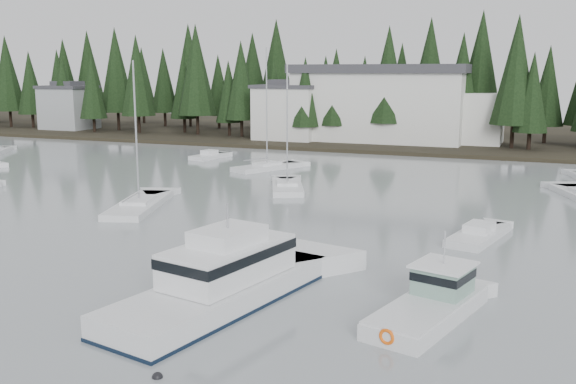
# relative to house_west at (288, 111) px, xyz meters

# --- Properties ---
(far_shore_land) EXTENTS (240.00, 54.00, 1.00)m
(far_shore_land) POSITION_rel_house_west_xyz_m (18.00, 18.00, -4.65)
(far_shore_land) COLOR black
(far_shore_land) RESTS_ON ground
(conifer_treeline) EXTENTS (200.00, 22.00, 20.00)m
(conifer_treeline) POSITION_rel_house_west_xyz_m (18.00, 7.00, -4.65)
(conifer_treeline) COLOR black
(conifer_treeline) RESTS_ON ground
(house_west) EXTENTS (9.54, 7.42, 8.75)m
(house_west) POSITION_rel_house_west_xyz_m (0.00, 0.00, 0.00)
(house_west) COLOR silver
(house_west) RESTS_ON ground
(house_far_west) EXTENTS (8.48, 7.42, 8.25)m
(house_far_west) POSITION_rel_house_west_xyz_m (-42.00, 2.00, -0.25)
(house_far_west) COLOR #999EA0
(house_far_west) RESTS_ON ground
(harbor_inn) EXTENTS (29.50, 11.50, 10.90)m
(harbor_inn) POSITION_rel_house_west_xyz_m (15.04, 3.34, 1.12)
(harbor_inn) COLOR silver
(harbor_inn) RESTS_ON ground
(cabin_cruiser_center) EXTENTS (6.41, 13.00, 5.36)m
(cabin_cruiser_center) POSITION_rel_house_west_xyz_m (22.04, -63.62, -3.85)
(cabin_cruiser_center) COLOR silver
(cabin_cruiser_center) RESTS_ON ground
(lobster_boat_teal) EXTENTS (4.43, 7.85, 4.13)m
(lobster_boat_teal) POSITION_rel_house_west_xyz_m (31.21, -61.81, -4.16)
(lobster_boat_teal) COLOR silver
(lobster_boat_teal) RESTS_ON ground
(sailboat_1) EXTENTS (5.71, 10.20, 11.83)m
(sailboat_1) POSITION_rel_house_west_xyz_m (6.36, -47.46, -4.60)
(sailboat_1) COLOR silver
(sailboat_1) RESTS_ON ground
(sailboat_3) EXTENTS (6.01, 8.41, 13.48)m
(sailboat_3) POSITION_rel_house_west_xyz_m (7.68, -25.54, -4.57)
(sailboat_3) COLOR silver
(sailboat_3) RESTS_ON ground
(sailboat_5) EXTENTS (5.61, 8.40, 11.63)m
(sailboat_5) POSITION_rel_house_west_xyz_m (14.13, -35.80, -4.59)
(sailboat_5) COLOR silver
(sailboat_5) RESTS_ON ground
(runabout_1) EXTENTS (3.66, 6.99, 1.42)m
(runabout_1) POSITION_rel_house_west_xyz_m (31.85, -47.40, -4.52)
(runabout_1) COLOR silver
(runabout_1) RESTS_ON ground
(runabout_3) EXTENTS (3.25, 5.61, 1.42)m
(runabout_3) POSITION_rel_house_west_xyz_m (-2.34, -20.09, -4.52)
(runabout_3) COLOR silver
(runabout_3) RESTS_ON ground
(mooring_buoy_dark) EXTENTS (0.39, 0.39, 0.39)m
(mooring_buoy_dark) POSITION_rel_house_west_xyz_m (23.26, -70.96, -4.65)
(mooring_buoy_dark) COLOR black
(mooring_buoy_dark) RESTS_ON ground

